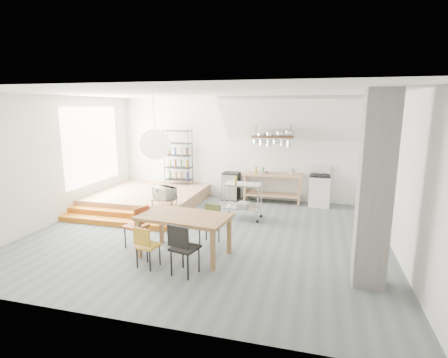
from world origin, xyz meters
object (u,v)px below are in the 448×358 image
(mini_fridge, at_px, (231,186))
(rolling_cart, at_px, (243,196))
(stove, at_px, (319,190))
(dining_table, at_px, (184,220))

(mini_fridge, bearing_deg, rolling_cart, -67.13)
(rolling_cart, bearing_deg, mini_fridge, 115.27)
(stove, xyz_separation_m, dining_table, (-2.57, -4.38, 0.26))
(stove, relative_size, dining_table, 0.64)
(rolling_cart, relative_size, mini_fridge, 1.15)
(dining_table, height_order, mini_fridge, mini_fridge)
(dining_table, distance_m, mini_fridge, 4.44)
(stove, height_order, mini_fridge, stove)
(dining_table, bearing_deg, stove, 66.09)
(rolling_cart, bearing_deg, stove, 45.39)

